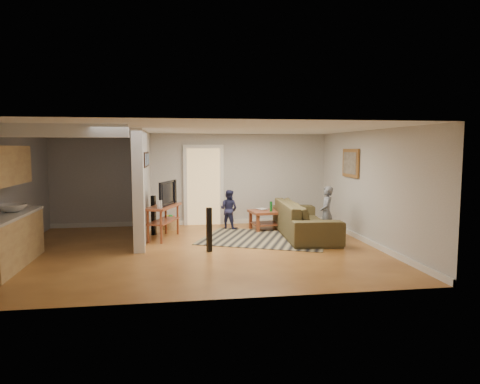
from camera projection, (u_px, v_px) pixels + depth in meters
name	position (u px, v px, depth m)	size (l,w,h in m)	color
ground	(199.00, 250.00, 8.91)	(7.50, 7.50, 0.00)	brown
room_shell	(146.00, 179.00, 9.02)	(7.54, 6.02, 2.52)	#AEABA7
area_rug	(264.00, 238.00, 9.97)	(2.82, 2.06, 0.01)	black
sofa	(304.00, 236.00, 10.31)	(2.81, 1.10, 0.82)	#403C20
coffee_table	(275.00, 214.00, 11.15)	(1.36, 0.91, 0.75)	brown
tv_console	(164.00, 209.00, 9.93)	(0.86, 1.32, 1.07)	brown
speaker_left	(209.00, 230.00, 8.69)	(0.09, 0.09, 0.91)	black
speaker_right	(154.00, 215.00, 10.38)	(0.10, 0.10, 0.96)	black
toy_basket	(171.00, 223.00, 11.15)	(0.44, 0.44, 0.39)	#9F7C45
child	(326.00, 239.00, 9.97)	(0.45, 0.29, 1.23)	slate
toddler	(229.00, 229.00, 11.24)	(0.50, 0.39, 1.03)	#212245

